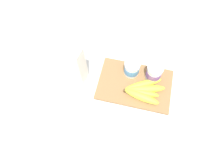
% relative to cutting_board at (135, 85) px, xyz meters
% --- Properties ---
extents(ground_plane, '(2.40, 2.40, 0.00)m').
position_rel_cutting_board_xyz_m(ground_plane, '(0.00, 0.00, -0.01)').
color(ground_plane, silver).
extents(cutting_board, '(0.35, 0.23, 0.01)m').
position_rel_cutting_board_xyz_m(cutting_board, '(0.00, 0.00, 0.00)').
color(cutting_board, olive).
rests_on(cutting_board, ground_plane).
extents(cereal_box, '(0.18, 0.09, 0.24)m').
position_rel_cutting_board_xyz_m(cereal_box, '(-0.32, -0.01, 0.11)').
color(cereal_box, white).
rests_on(cereal_box, ground_plane).
extents(yogurt_cup_front, '(0.07, 0.07, 0.08)m').
position_rel_cutting_board_xyz_m(yogurt_cup_front, '(-0.03, 0.06, 0.05)').
color(yogurt_cup_front, white).
rests_on(yogurt_cup_front, cutting_board).
extents(yogurt_cup_back, '(0.07, 0.07, 0.10)m').
position_rel_cutting_board_xyz_m(yogurt_cup_back, '(0.08, 0.05, 0.06)').
color(yogurt_cup_back, white).
rests_on(yogurt_cup_back, cutting_board).
extents(banana_bunch, '(0.20, 0.15, 0.04)m').
position_rel_cutting_board_xyz_m(banana_bunch, '(0.04, -0.03, 0.02)').
color(banana_bunch, yellow).
rests_on(banana_bunch, cutting_board).
extents(spoon, '(0.13, 0.03, 0.01)m').
position_rel_cutting_board_xyz_m(spoon, '(0.30, -0.02, -0.00)').
color(spoon, silver).
rests_on(spoon, ground_plane).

